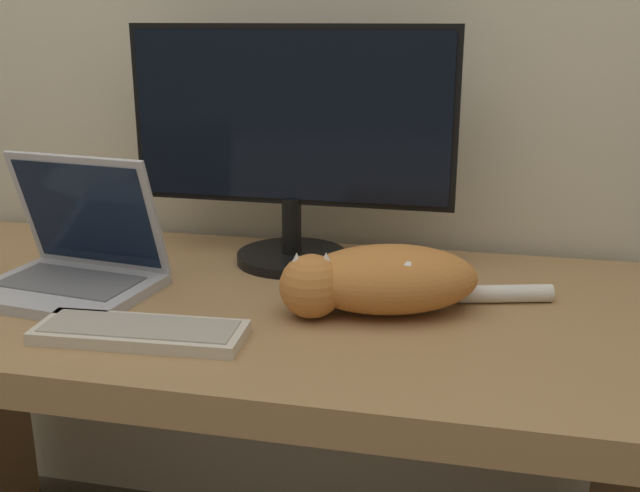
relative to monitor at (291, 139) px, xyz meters
name	(u,v)px	position (x,y,z in m)	size (l,w,h in m)	color
desk	(240,373)	(-0.05, -0.22, -0.41)	(1.53, 0.73, 0.76)	#A37A4C
monitor	(291,139)	(0.00, 0.00, 0.00)	(0.66, 0.23, 0.48)	black
laptop	(73,265)	(-0.35, -0.25, -0.21)	(0.33, 0.28, 0.25)	#B7B7BC
external_keyboard	(140,332)	(-0.14, -0.43, -0.25)	(0.34, 0.13, 0.02)	beige
cat	(380,279)	(0.22, -0.23, -0.20)	(0.46, 0.24, 0.12)	#C67A38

